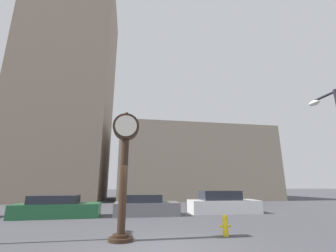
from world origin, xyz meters
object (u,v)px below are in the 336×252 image
object	(u,v)px
car_green	(57,208)
car_white	(223,203)
car_grey	(146,206)
street_clock	(125,159)
street_lamp_right	(335,134)
fire_hydrant_near	(225,225)

from	to	relation	value
car_green	car_white	bearing A→B (deg)	0.13
car_grey	car_white	distance (m)	5.24
car_white	car_grey	bearing A→B (deg)	-174.97
car_grey	car_white	bearing A→B (deg)	4.79
car_white	car_green	bearing A→B (deg)	-176.58
car_green	car_grey	xyz separation A→B (m)	(5.21, 0.02, 0.00)
street_clock	car_white	distance (m)	9.71
car_green	street_lamp_right	world-z (taller)	street_lamp_right
street_lamp_right	car_grey	bearing A→B (deg)	140.02
car_grey	car_white	world-z (taller)	car_white
car_green	fire_hydrant_near	size ratio (longest dim) A/B	6.42
car_white	fire_hydrant_near	xyz separation A→B (m)	(-2.79, -6.73, -0.23)
street_clock	fire_hydrant_near	distance (m)	4.47
car_green	fire_hydrant_near	bearing A→B (deg)	-41.58
car_green	street_lamp_right	size ratio (longest dim) A/B	0.80
street_clock	car_white	size ratio (longest dim) A/B	0.97
street_lamp_right	car_green	bearing A→B (deg)	153.34
street_clock	fire_hydrant_near	xyz separation A→B (m)	(3.79, 0.08, -2.38)
car_green	car_white	xyz separation A→B (m)	(10.44, 0.33, 0.08)
car_grey	street_lamp_right	size ratio (longest dim) A/B	0.67
street_clock	car_green	distance (m)	7.86
car_white	fire_hydrant_near	size ratio (longest dim) A/B	6.29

